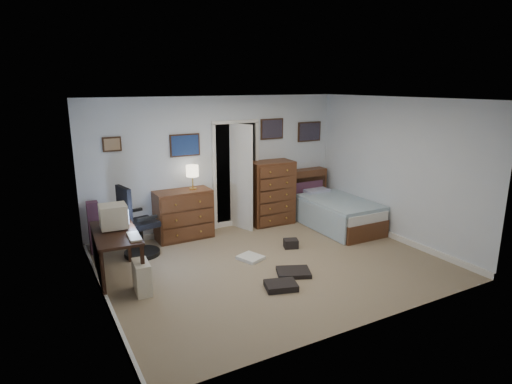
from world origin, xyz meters
TOP-DOWN VIEW (x-y plane):
  - floor at (0.00, 0.00)m, footprint 5.00×4.00m
  - computer_desk at (-2.29, 0.60)m, footprint 0.65×1.28m
  - crt_monitor at (-2.18, 0.74)m, footprint 0.39×0.37m
  - keyboard at (-2.02, 0.24)m, footprint 0.17×0.39m
  - pc_tower at (-2.00, 0.04)m, footprint 0.22×0.41m
  - office_chair at (-1.74, 1.32)m, footprint 0.67×0.67m
  - media_stack at (-2.32, 1.80)m, footprint 0.18×0.18m
  - low_dresser at (-0.81, 1.77)m, footprint 1.00×0.51m
  - table_lamp at (-0.61, 1.77)m, footprint 0.22×0.22m
  - doorway at (0.35, 2.27)m, footprint 0.96×1.12m
  - tall_dresser at (1.01, 1.75)m, footprint 0.88×0.55m
  - headboard_bookcase at (1.82, 1.86)m, footprint 1.10×0.29m
  - bed at (1.99, 0.94)m, footprint 1.03×1.87m
  - wall_posters at (0.57, 1.98)m, footprint 4.38×0.04m
  - floor_clutter at (-0.00, -0.25)m, footprint 1.33×1.54m

SIDE VIEW (x-z plane):
  - floor at x=0.00m, z-range -0.02..0.00m
  - floor_clutter at x=0.00m, z-range -0.03..0.12m
  - pc_tower at x=-2.00m, z-range 0.00..0.43m
  - bed at x=1.99m, z-range -0.02..0.59m
  - media_stack at x=-2.32m, z-range 0.00..0.87m
  - low_dresser at x=-0.81m, z-range 0.00..0.88m
  - office_chair at x=-1.74m, z-range -0.13..1.04m
  - headboard_bookcase at x=1.82m, z-range 0.03..1.02m
  - computer_desk at x=-2.29m, z-range 0.19..0.91m
  - tall_dresser at x=1.01m, z-range 0.00..1.25m
  - keyboard at x=-2.02m, z-range 0.72..0.74m
  - crt_monitor at x=-2.18m, z-range 0.72..1.07m
  - doorway at x=0.35m, z-range -0.02..2.03m
  - table_lamp at x=-0.61m, z-range 0.98..1.41m
  - wall_posters at x=0.57m, z-range 1.45..2.05m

